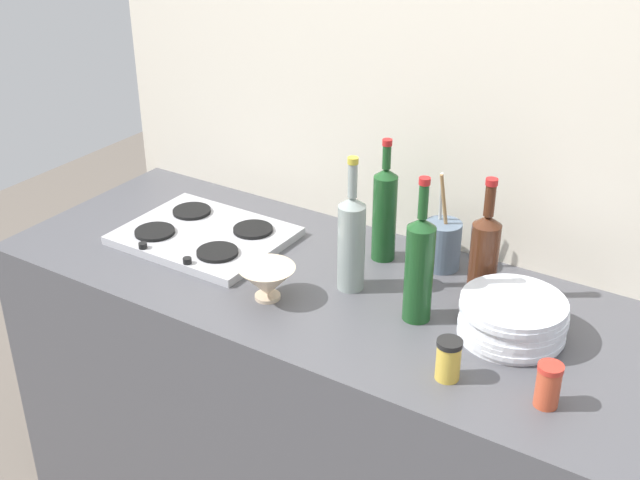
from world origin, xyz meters
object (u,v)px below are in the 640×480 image
(wine_bottle_mid_left, at_px, (484,254))
(wine_bottle_mid_right, at_px, (385,212))
(plate_stack, at_px, (513,318))
(wine_bottle_leftmost, at_px, (419,267))
(condiment_jar_front, at_px, (448,359))
(utensil_crock, at_px, (442,244))
(mixing_bowl, at_px, (267,282))
(condiment_jar_rear, at_px, (548,385))
(stovetop_hob, at_px, (204,235))
(wine_bottle_rightmost, at_px, (351,240))

(wine_bottle_mid_left, distance_m, wine_bottle_mid_right, 0.32)
(plate_stack, distance_m, wine_bottle_leftmost, 0.25)
(wine_bottle_mid_right, bearing_deg, condiment_jar_front, -46.86)
(plate_stack, distance_m, utensil_crock, 0.36)
(wine_bottle_leftmost, bearing_deg, utensil_crock, 102.32)
(mixing_bowl, distance_m, utensil_crock, 0.49)
(wine_bottle_leftmost, xyz_separation_m, condiment_jar_rear, (0.38, -0.16, -0.09))
(wine_bottle_mid_right, bearing_deg, wine_bottle_leftmost, -46.34)
(stovetop_hob, relative_size, mixing_bowl, 3.15)
(stovetop_hob, xyz_separation_m, plate_stack, (0.93, 0.00, 0.04))
(plate_stack, xyz_separation_m, wine_bottle_leftmost, (-0.23, -0.05, 0.09))
(mixing_bowl, height_order, condiment_jar_rear, condiment_jar_rear)
(wine_bottle_mid_left, bearing_deg, wine_bottle_rightmost, -156.23)
(wine_bottle_mid_left, distance_m, condiment_jar_rear, 0.44)
(wine_bottle_leftmost, bearing_deg, plate_stack, 12.15)
(condiment_jar_front, bearing_deg, plate_stack, 75.50)
(wine_bottle_leftmost, relative_size, wine_bottle_rightmost, 1.03)
(utensil_crock, bearing_deg, plate_stack, -37.57)
(stovetop_hob, distance_m, mixing_bowl, 0.38)
(wine_bottle_leftmost, xyz_separation_m, wine_bottle_mid_right, (-0.22, 0.23, -0.00))
(utensil_crock, xyz_separation_m, condiment_jar_front, (0.22, -0.45, -0.02))
(wine_bottle_mid_left, relative_size, mixing_bowl, 2.25)
(wine_bottle_mid_right, height_order, condiment_jar_front, wine_bottle_mid_right)
(wine_bottle_leftmost, distance_m, condiment_jar_front, 0.26)
(mixing_bowl, height_order, condiment_jar_front, condiment_jar_front)
(plate_stack, height_order, wine_bottle_rightmost, wine_bottle_rightmost)
(condiment_jar_rear, bearing_deg, mixing_bowl, 177.33)
(plate_stack, distance_m, condiment_jar_front, 0.24)
(utensil_crock, bearing_deg, wine_bottle_mid_right, -165.96)
(condiment_jar_front, bearing_deg, wine_bottle_rightmost, 149.56)
(mixing_bowl, distance_m, condiment_jar_rear, 0.74)
(condiment_jar_front, bearing_deg, wine_bottle_mid_right, 133.14)
(wine_bottle_mid_right, xyz_separation_m, mixing_bowl, (-0.15, -0.35, -0.09))
(utensil_crock, relative_size, condiment_jar_front, 2.82)
(plate_stack, xyz_separation_m, condiment_jar_rear, (0.15, -0.20, 0.00))
(wine_bottle_leftmost, height_order, mixing_bowl, wine_bottle_leftmost)
(plate_stack, bearing_deg, wine_bottle_leftmost, -167.85)
(stovetop_hob, relative_size, condiment_jar_rear, 4.57)
(wine_bottle_mid_right, height_order, utensil_crock, wine_bottle_mid_right)
(condiment_jar_rear, bearing_deg, wine_bottle_leftmost, 157.73)
(plate_stack, relative_size, condiment_jar_rear, 2.54)
(mixing_bowl, xyz_separation_m, utensil_crock, (0.30, 0.39, 0.02))
(wine_bottle_rightmost, relative_size, utensil_crock, 1.32)
(wine_bottle_mid_right, relative_size, wine_bottle_rightmost, 0.96)
(wine_bottle_leftmost, height_order, wine_bottle_mid_left, wine_bottle_leftmost)
(mixing_bowl, relative_size, condiment_jar_front, 1.50)
(wine_bottle_mid_left, height_order, wine_bottle_rightmost, wine_bottle_rightmost)
(plate_stack, height_order, wine_bottle_mid_right, wine_bottle_mid_right)
(wine_bottle_mid_left, relative_size, condiment_jar_rear, 3.26)
(wine_bottle_rightmost, bearing_deg, wine_bottle_leftmost, -10.77)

